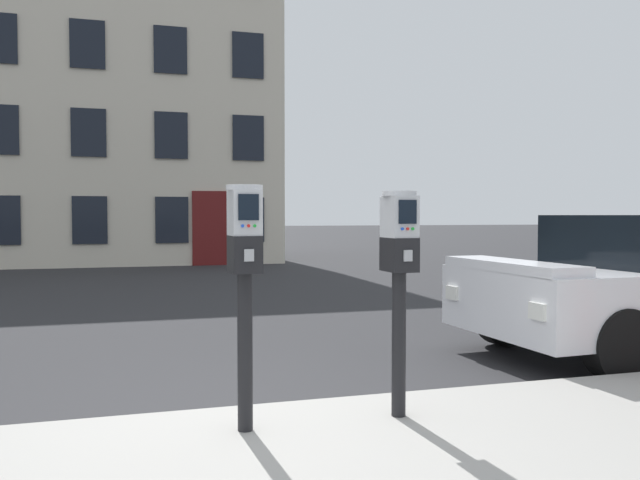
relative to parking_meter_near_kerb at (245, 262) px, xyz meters
name	(u,v)px	position (x,y,z in m)	size (l,w,h in m)	color
ground_plane	(253,435)	(0.10, 0.31, -1.14)	(160.00, 160.00, 0.00)	#28282B
parking_meter_near_kerb	(245,262)	(0.00, 0.00, 0.00)	(0.22, 0.26, 1.46)	black
parking_meter_twin_adjacent	(399,262)	(0.99, 0.00, -0.02)	(0.22, 0.26, 1.43)	black
townhouse_grey_stucco	(130,112)	(-0.58, 17.81, 3.54)	(8.62, 6.36, 9.36)	beige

